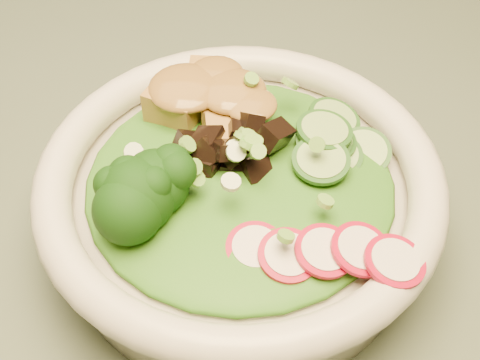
# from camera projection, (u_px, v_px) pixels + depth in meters

# --- Properties ---
(dining_table) EXTENTS (1.20, 0.80, 0.75)m
(dining_table) POSITION_uv_depth(u_px,v_px,m) (109.00, 314.00, 0.56)
(dining_table) COLOR black
(dining_table) RESTS_ON ground
(salad_bowl) EXTENTS (0.26, 0.26, 0.07)m
(salad_bowl) POSITION_uv_depth(u_px,v_px,m) (240.00, 200.00, 0.44)
(salad_bowl) COLOR silver
(salad_bowl) RESTS_ON dining_table
(lettuce_bed) EXTENTS (0.20, 0.20, 0.02)m
(lettuce_bed) POSITION_uv_depth(u_px,v_px,m) (240.00, 179.00, 0.43)
(lettuce_bed) COLOR #1D5C13
(lettuce_bed) RESTS_ON salad_bowl
(broccoli_florets) EXTENTS (0.10, 0.09, 0.04)m
(broccoli_florets) POSITION_uv_depth(u_px,v_px,m) (148.00, 195.00, 0.40)
(broccoli_florets) COLOR black
(broccoli_florets) RESTS_ON salad_bowl
(radish_slices) EXTENTS (0.11, 0.08, 0.02)m
(radish_slices) POSITION_uv_depth(u_px,v_px,m) (290.00, 249.00, 0.39)
(radish_slices) COLOR #A70C2A
(radish_slices) RESTS_ON salad_bowl
(cucumber_slices) EXTENTS (0.09, 0.09, 0.04)m
(cucumber_slices) POSITION_uv_depth(u_px,v_px,m) (330.00, 139.00, 0.44)
(cucumber_slices) COLOR #9EC16B
(cucumber_slices) RESTS_ON salad_bowl
(mushroom_heap) EXTENTS (0.09, 0.09, 0.04)m
(mushroom_heap) POSITION_uv_depth(u_px,v_px,m) (232.00, 152.00, 0.42)
(mushroom_heap) COLOR black
(mushroom_heap) RESTS_ON salad_bowl
(tofu_cubes) EXTENTS (0.10, 0.09, 0.04)m
(tofu_cubes) POSITION_uv_depth(u_px,v_px,m) (205.00, 106.00, 0.46)
(tofu_cubes) COLOR olive
(tofu_cubes) RESTS_ON salad_bowl
(peanut_sauce) EXTENTS (0.07, 0.05, 0.02)m
(peanut_sauce) POSITION_uv_depth(u_px,v_px,m) (205.00, 92.00, 0.45)
(peanut_sauce) COLOR brown
(peanut_sauce) RESTS_ON tofu_cubes
(scallion_garnish) EXTENTS (0.19, 0.19, 0.02)m
(scallion_garnish) POSITION_uv_depth(u_px,v_px,m) (240.00, 154.00, 0.41)
(scallion_garnish) COLOR #6BAA3C
(scallion_garnish) RESTS_ON salad_bowl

